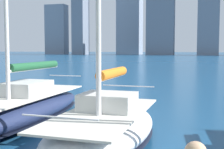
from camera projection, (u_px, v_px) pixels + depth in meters
name	position (u px, v px, depth m)	size (l,w,h in m)	color
city_skyline	(211.00, 9.00, 152.08)	(168.39, 23.20, 53.30)	gray
sailboat_orange	(104.00, 125.00, 9.89)	(2.93, 6.75, 9.86)	white
sailboat_forest	(20.00, 109.00, 12.49)	(2.45, 9.54, 9.22)	navy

